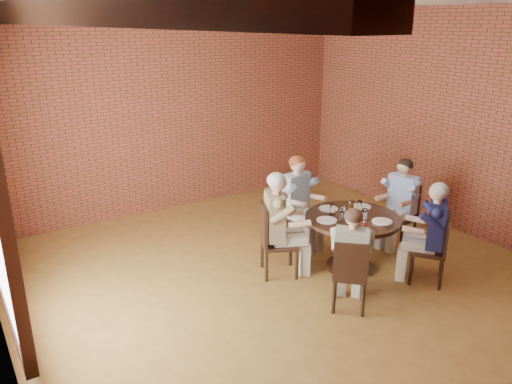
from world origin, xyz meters
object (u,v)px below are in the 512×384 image
chair_a (402,212)px  chair_c (272,237)px  diner_a (400,203)px  dining_table (352,232)px  chair_b (294,211)px  chair_d (350,273)px  smartphone (387,221)px  diner_d (351,259)px  diner_c (280,225)px  diner_e (430,233)px  diner_b (298,202)px  chair_e (436,246)px

chair_a → chair_c: (-2.16, 0.25, 0.02)m
diner_a → chair_c: 2.10m
dining_table → chair_b: 1.08m
chair_d → smartphone: 1.09m
dining_table → diner_d: size_ratio=1.00×
diner_d → diner_c: bearing=-36.0°
diner_e → smartphone: (-0.33, 0.42, 0.09)m
diner_d → smartphone: diner_d is taller
chair_b → chair_d: size_ratio=1.07×
diner_b → chair_d: diner_b is taller
diner_a → dining_table: bearing=-90.0°
chair_a → smartphone: (-0.95, -0.57, 0.25)m
chair_b → chair_d: chair_b is taller
diner_b → smartphone: 1.40m
chair_c → smartphone: (1.21, -0.82, 0.23)m
chair_c → diner_e: bearing=-103.5°
dining_table → diner_b: (-0.15, 0.98, 0.15)m
diner_e → chair_c: bearing=-75.1°
dining_table → diner_a: size_ratio=0.95×
chair_c → diner_b: bearing=-32.4°
smartphone → chair_e: bearing=-74.0°
diner_c → chair_c: bearing=90.0°
chair_e → smartphone: (-0.38, 0.48, 0.25)m
diner_b → smartphone: diner_b is taller
dining_table → smartphone: (0.24, -0.36, 0.23)m
diner_a → diner_d: diner_a is taller
diner_a → diner_c: size_ratio=0.95×
diner_b → diner_d: diner_b is taller
chair_c → smartphone: 1.48m
chair_a → diner_e: diner_e is taller
chair_d → chair_c: bearing=-35.2°
diner_e → chair_d: bearing=-37.3°
dining_table → diner_a: bearing=9.7°
diner_d → chair_e: bearing=-141.8°
chair_c → chair_d: (0.23, -1.21, -0.04)m
smartphone → chair_c: bearing=123.5°
diner_b → diner_a: bearing=-40.5°
diner_a → chair_b: diner_a is taller
dining_table → diner_b: 1.00m
diner_a → diner_b: 1.49m
chair_b → smartphone: 1.50m
diner_a → smartphone: diner_a is taller
diner_a → chair_c: bearing=-106.8°
diner_a → diner_e: diner_e is taller
diner_b → diner_e: bearing=-76.1°
diner_b → chair_e: diner_b is taller
chair_b → diner_c: (-0.72, -0.65, 0.18)m
diner_d → diner_a: bearing=-109.3°
dining_table → diner_e: bearing=-53.4°
chair_a → chair_c: bearing=-106.2°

